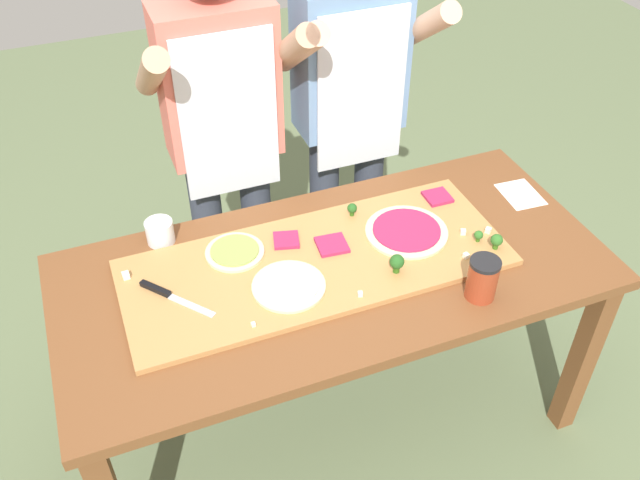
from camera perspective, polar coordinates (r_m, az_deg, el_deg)
ground_plane at (r=2.81m, az=0.96°, el=-14.27°), size 8.00×8.00×0.00m
prep_table at (r=2.28m, az=1.15°, el=-4.16°), size 1.77×0.82×0.79m
cutting_board at (r=2.22m, az=-0.30°, el=-1.89°), size 1.24×0.49×0.02m
chefs_knife at (r=2.14m, az=-12.58°, el=-4.38°), size 0.19×0.22×0.02m
pizza_whole_beet_magenta at (r=2.33m, az=7.17°, el=0.73°), size 0.28×0.28×0.02m
pizza_whole_white_garlic at (r=2.12m, az=-2.61°, el=-3.79°), size 0.23×0.23×0.02m
pizza_whole_pesto_green at (r=2.25m, az=-7.07°, el=-0.96°), size 0.19×0.19×0.02m
pizza_slice_center at (r=2.28m, az=-2.81°, el=-0.00°), size 0.10×0.10×0.01m
pizza_slice_far_left at (r=2.50m, az=9.69°, el=3.54°), size 0.09×0.09×0.01m
pizza_slice_near_left at (r=2.26m, az=0.99°, el=-0.40°), size 0.11×0.11×0.01m
broccoli_floret_front_right at (r=2.38m, az=2.68°, el=2.61°), size 0.03×0.03×0.05m
broccoli_floret_back_right at (r=2.16m, az=6.39°, el=-1.84°), size 0.05×0.05×0.07m
broccoli_floret_center_right at (r=2.33m, az=12.99°, el=0.38°), size 0.03×0.03×0.04m
broccoli_floret_center_left at (r=2.31m, az=14.40°, el=-0.04°), size 0.04×0.04×0.06m
cheese_crumble_a at (r=2.23m, az=-15.76°, el=-2.84°), size 0.02×0.02×0.02m
cheese_crumble_b at (r=2.26m, az=11.99°, el=-1.28°), size 0.02×0.02×0.02m
cheese_crumble_c at (r=2.38m, az=13.74°, el=0.79°), size 0.03×0.03×0.02m
cheese_crumble_d at (r=2.09m, az=3.35°, el=-4.48°), size 0.02×0.02×0.01m
cheese_crumble_e at (r=2.01m, az=-5.54°, el=-6.97°), size 0.01×0.01×0.01m
cheese_crumble_f at (r=2.36m, az=11.75°, el=0.66°), size 0.02×0.02×0.02m
flour_cup at (r=2.35m, az=-13.09°, el=0.58°), size 0.09×0.09×0.08m
sauce_jar at (r=2.13m, az=13.29°, el=-3.13°), size 0.09×0.09×0.14m
recipe_note at (r=2.62m, az=16.26°, el=3.65°), size 0.14×0.18×0.00m
cook_left at (r=2.53m, az=-7.97°, el=9.18°), size 0.54×0.39×1.67m
cook_right at (r=2.66m, az=2.49°, el=11.25°), size 0.54×0.39×1.67m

